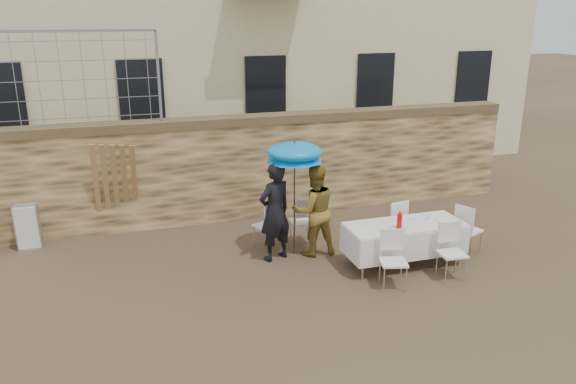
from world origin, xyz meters
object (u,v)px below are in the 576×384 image
object	(u,v)px
table_chair_front_right	(452,252)
table_chair_side	(468,229)
couple_chair_left	(267,224)
table_chair_back	(393,223)
woman_dress	(314,210)
table_chair_front_left	(394,261)
man_suit	(275,212)
couple_chair_right	(302,220)
umbrella	(294,155)
banquet_table	(405,226)
chair_stack_right	(28,224)
soda_bottle	(399,221)

from	to	relation	value
table_chair_front_right	table_chair_side	bearing A→B (deg)	48.79
couple_chair_left	table_chair_back	distance (m)	2.42
table_chair_front_right	woman_dress	bearing A→B (deg)	143.73
table_chair_front_left	woman_dress	bearing A→B (deg)	129.42
man_suit	couple_chair_right	xyz separation A→B (m)	(0.70, 0.55, -0.44)
umbrella	couple_chair_right	bearing A→B (deg)	56.31
banquet_table	table_chair_back	world-z (taller)	table_chair_back
chair_stack_right	table_chair_side	bearing A→B (deg)	-19.55
table_chair_back	table_chair_front_left	bearing A→B (deg)	54.85
table_chair_back	table_chair_side	size ratio (longest dim) A/B	1.00
table_chair_front_left	table_chair_back	bearing A→B (deg)	77.27
umbrella	couple_chair_right	size ratio (longest dim) A/B	2.11
couple_chair_left	table_chair_side	size ratio (longest dim) A/B	1.00
man_suit	umbrella	bearing A→B (deg)	171.55
woman_dress	umbrella	world-z (taller)	umbrella
table_chair_front_left	chair_stack_right	bearing A→B (deg)	162.74
woman_dress	table_chair_back	size ratio (longest dim) A/B	1.80
soda_bottle	table_chair_front_left	xyz separation A→B (m)	(-0.40, -0.60, -0.43)
couple_chair_left	table_chair_front_right	size ratio (longest dim) A/B	1.00
table_chair_back	banquet_table	bearing A→B (deg)	68.11
umbrella	couple_chair_left	size ratio (longest dim) A/B	2.11
banquet_table	table_chair_back	bearing A→B (deg)	75.96
woman_dress	table_chair_front_right	size ratio (longest dim) A/B	1.80
table_chair_front_left	chair_stack_right	xyz separation A→B (m)	(-5.87, 3.64, -0.02)
banquet_table	table_chair_back	distance (m)	0.86
table_chair_front_left	table_chair_side	size ratio (longest dim) A/B	1.00
umbrella	table_chair_front_right	xyz separation A→B (m)	(2.22, -1.77, -1.43)
woman_dress	chair_stack_right	bearing A→B (deg)	-21.40
table_chair_front_left	table_chair_front_right	bearing A→B (deg)	14.57
couple_chair_left	couple_chair_right	xyz separation A→B (m)	(0.70, 0.00, 0.00)
table_chair_side	woman_dress	bearing A→B (deg)	50.79
woman_dress	umbrella	distance (m)	1.10
chair_stack_right	couple_chair_left	bearing A→B (deg)	-18.16
umbrella	soda_bottle	size ratio (longest dim) A/B	7.78
umbrella	table_chair_front_right	world-z (taller)	umbrella
chair_stack_right	table_chair_front_left	bearing A→B (deg)	-31.83
woman_dress	couple_chair_right	size ratio (longest dim) A/B	1.80
couple_chair_left	table_chair_front_left	xyz separation A→B (m)	(1.52, -2.22, 0.00)
couple_chair_left	table_chair_side	bearing A→B (deg)	134.52
man_suit	couple_chair_left	xyz separation A→B (m)	(0.00, 0.55, -0.44)
man_suit	table_chair_front_left	distance (m)	2.30
table_chair_front_left	table_chair_back	distance (m)	1.74
woman_dress	chair_stack_right	size ratio (longest dim) A/B	1.88
chair_stack_right	woman_dress	bearing A→B (deg)	-21.19
umbrella	banquet_table	xyz separation A→B (m)	(1.72, -1.02, -1.18)
soda_bottle	table_chair_front_left	size ratio (longest dim) A/B	0.27
couple_chair_right	chair_stack_right	size ratio (longest dim) A/B	1.04
couple_chair_right	table_chair_side	size ratio (longest dim) A/B	1.00
couple_chair_left	soda_bottle	bearing A→B (deg)	115.66
man_suit	banquet_table	bearing A→B (deg)	134.12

